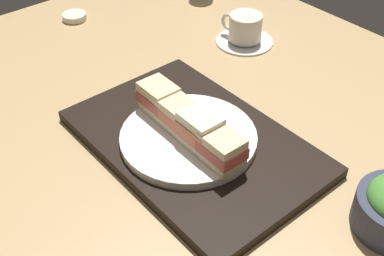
# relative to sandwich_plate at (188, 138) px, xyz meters

# --- Properties ---
(ground_plane) EXTENTS (1.40, 1.00, 0.03)m
(ground_plane) POSITION_rel_sandwich_plate_xyz_m (0.03, 0.08, -0.04)
(ground_plane) COLOR tan
(serving_tray) EXTENTS (0.42, 0.27, 0.02)m
(serving_tray) POSITION_rel_sandwich_plate_xyz_m (0.00, 0.01, -0.02)
(serving_tray) COLOR black
(serving_tray) RESTS_ON ground_plane
(sandwich_plate) EXTENTS (0.23, 0.23, 0.01)m
(sandwich_plate) POSITION_rel_sandwich_plate_xyz_m (0.00, 0.00, 0.00)
(sandwich_plate) COLOR white
(sandwich_plate) RESTS_ON serving_tray
(sandwich_nearmost) EXTENTS (0.07, 0.05, 0.05)m
(sandwich_nearmost) POSITION_rel_sandwich_plate_xyz_m (-0.08, 0.00, 0.03)
(sandwich_nearmost) COLOR beige
(sandwich_nearmost) RESTS_ON sandwich_plate
(sandwich_inner_near) EXTENTS (0.07, 0.05, 0.05)m
(sandwich_inner_near) POSITION_rel_sandwich_plate_xyz_m (-0.03, 0.00, 0.03)
(sandwich_inner_near) COLOR beige
(sandwich_inner_near) RESTS_ON sandwich_plate
(sandwich_inner_far) EXTENTS (0.07, 0.05, 0.06)m
(sandwich_inner_far) POSITION_rel_sandwich_plate_xyz_m (0.03, -0.00, 0.04)
(sandwich_inner_far) COLOR #EFE5C1
(sandwich_inner_far) RESTS_ON sandwich_plate
(sandwich_farmost) EXTENTS (0.07, 0.05, 0.05)m
(sandwich_farmost) POSITION_rel_sandwich_plate_xyz_m (0.08, -0.00, 0.03)
(sandwich_farmost) COLOR beige
(sandwich_farmost) RESTS_ON sandwich_plate
(coffee_cup) EXTENTS (0.13, 0.13, 0.07)m
(coffee_cup) POSITION_rel_sandwich_plate_xyz_m (-0.20, 0.33, 0.00)
(coffee_cup) COLOR silver
(coffee_cup) RESTS_ON ground_plane
(small_sauce_dish) EXTENTS (0.06, 0.06, 0.01)m
(small_sauce_dish) POSITION_rel_sandwich_plate_xyz_m (-0.54, 0.09, -0.02)
(small_sauce_dish) COLOR silver
(small_sauce_dish) RESTS_ON ground_plane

